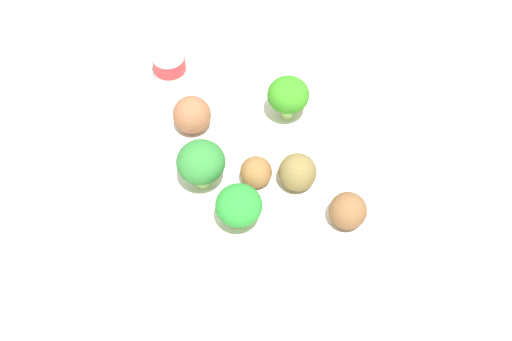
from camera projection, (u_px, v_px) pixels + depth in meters
name	position (u px, v px, depth m)	size (l,w,h in m)	color
ground_plane	(256.00, 190.00, 0.74)	(4.00, 4.00, 0.00)	#B2B2AD
plate	(256.00, 185.00, 0.74)	(0.28, 0.28, 0.02)	white
broccoli_floret_near_rim	(201.00, 163.00, 0.70)	(0.05, 0.05, 0.06)	#9EC96C
broccoli_floret_front_left	(288.00, 95.00, 0.76)	(0.05, 0.05, 0.06)	#A0CD68
broccoli_floret_mid_right	(239.00, 206.00, 0.67)	(0.05, 0.05, 0.05)	#A9C266
meatball_mid_right	(297.00, 172.00, 0.71)	(0.04, 0.04, 0.04)	brown
meatball_near_rim	(348.00, 211.00, 0.69)	(0.04, 0.04, 0.04)	brown
meatball_back_left	(256.00, 176.00, 0.71)	(0.03, 0.03, 0.03)	brown
meatball_front_right	(192.00, 115.00, 0.76)	(0.04, 0.04, 0.04)	brown
yogurt_bottle	(165.00, 62.00, 0.81)	(0.04, 0.04, 0.07)	white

